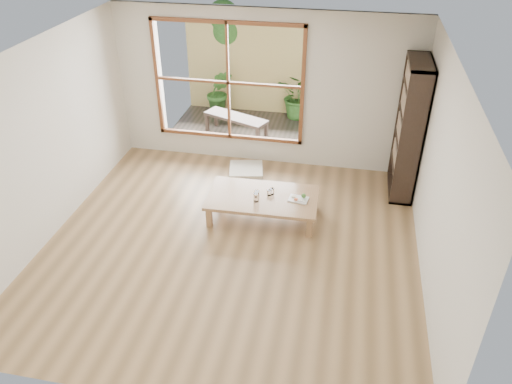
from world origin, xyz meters
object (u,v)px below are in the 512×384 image
(low_table, at_px, (263,199))
(food_tray, at_px, (299,198))
(garden_bench, at_px, (236,119))
(bookshelf, at_px, (409,130))

(low_table, bearing_deg, food_tray, 0.86)
(food_tray, height_order, garden_bench, food_tray)
(low_table, distance_m, food_tray, 0.53)
(food_tray, bearing_deg, garden_bench, 128.28)
(garden_bench, bearing_deg, food_tray, -36.53)
(food_tray, distance_m, garden_bench, 2.94)
(low_table, relative_size, food_tray, 5.38)
(food_tray, bearing_deg, bookshelf, 44.82)
(bookshelf, bearing_deg, low_table, -149.90)
(garden_bench, bearing_deg, bookshelf, -2.17)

